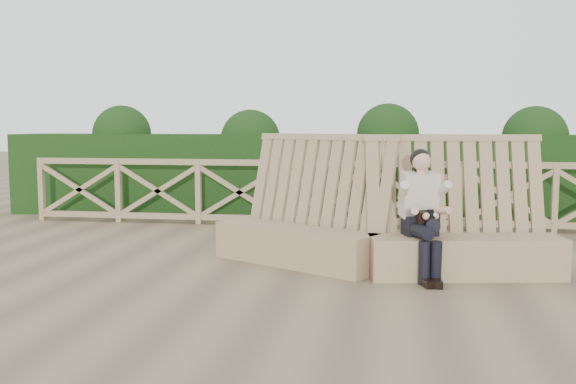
# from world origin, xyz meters

# --- Properties ---
(ground) EXTENTS (60.00, 60.00, 0.00)m
(ground) POSITION_xyz_m (0.00, 0.00, 0.00)
(ground) COLOR brown
(ground) RESTS_ON ground
(bench) EXTENTS (4.08, 1.71, 1.59)m
(bench) POSITION_xyz_m (0.92, 0.54, 0.40)
(bench) COLOR #8E7251
(bench) RESTS_ON ground
(woman) EXTENTS (0.51, 0.89, 1.41)m
(woman) POSITION_xyz_m (1.41, 0.23, 0.76)
(woman) COLOR black
(woman) RESTS_ON ground
(guardrail) EXTENTS (10.10, 0.09, 1.10)m
(guardrail) POSITION_xyz_m (0.00, 3.50, 0.55)
(guardrail) COLOR #8F7553
(guardrail) RESTS_ON ground
(hedge) EXTENTS (12.00, 1.20, 1.50)m
(hedge) POSITION_xyz_m (0.00, 4.70, 0.75)
(hedge) COLOR black
(hedge) RESTS_ON ground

